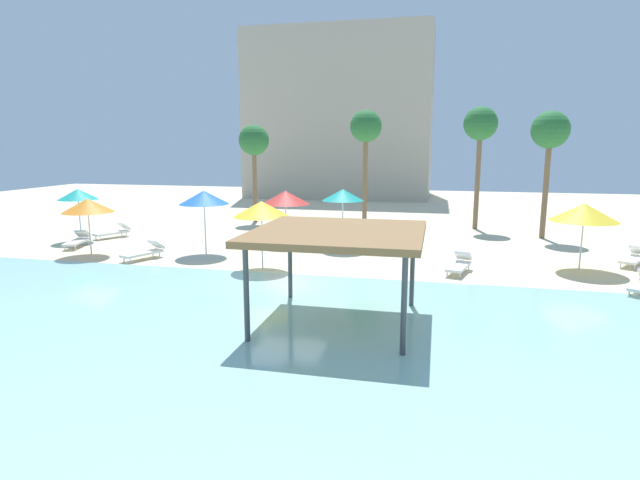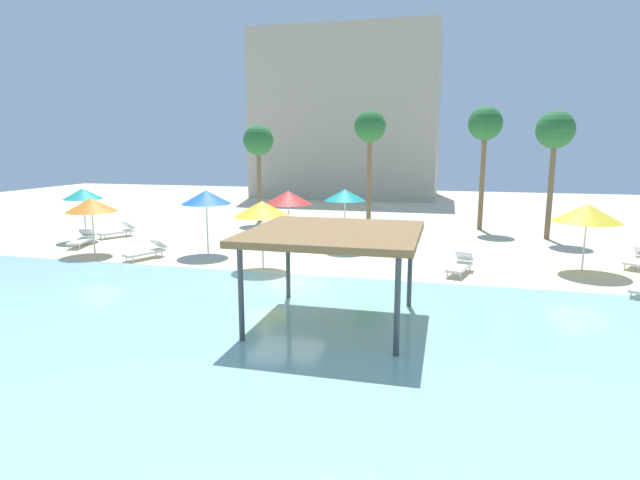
% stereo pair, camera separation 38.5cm
% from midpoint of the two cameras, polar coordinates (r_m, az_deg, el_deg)
% --- Properties ---
extents(ground_plane, '(80.00, 80.00, 0.00)m').
position_cam_midpoint_polar(ground_plane, '(17.99, -4.34, -5.12)').
color(ground_plane, beige).
extents(lagoon_water, '(44.00, 13.50, 0.04)m').
position_cam_midpoint_polar(lagoon_water, '(13.32, -11.17, -10.91)').
color(lagoon_water, '#99D1C6').
rests_on(lagoon_water, ground).
extents(shade_pavilion, '(4.52, 4.52, 2.61)m').
position_cam_midpoint_polar(shade_pavilion, '(13.73, 1.23, 0.51)').
color(shade_pavilion, '#42474C').
rests_on(shade_pavilion, ground).
extents(beach_umbrella_teal_0, '(1.96, 1.96, 2.66)m').
position_cam_midpoint_polar(beach_umbrella_teal_0, '(28.84, -25.70, 4.60)').
color(beach_umbrella_teal_0, silver).
rests_on(beach_umbrella_teal_0, ground).
extents(beach_umbrella_yellow_2, '(2.50, 2.50, 2.63)m').
position_cam_midpoint_polar(beach_umbrella_yellow_2, '(22.11, 26.90, 2.75)').
color(beach_umbrella_yellow_2, silver).
rests_on(beach_umbrella_yellow_2, ground).
extents(beach_umbrella_orange_3, '(2.20, 2.20, 2.52)m').
position_cam_midpoint_polar(beach_umbrella_orange_3, '(24.86, -24.86, 3.50)').
color(beach_umbrella_orange_3, silver).
rests_on(beach_umbrella_orange_3, ground).
extents(beach_umbrella_red_4, '(2.40, 2.40, 2.64)m').
position_cam_midpoint_polar(beach_umbrella_red_4, '(25.30, -4.29, 4.74)').
color(beach_umbrella_red_4, silver).
rests_on(beach_umbrella_red_4, ground).
extents(beach_umbrella_yellow_5, '(2.21, 2.21, 2.70)m').
position_cam_midpoint_polar(beach_umbrella_yellow_5, '(20.12, -7.08, 3.45)').
color(beach_umbrella_yellow_5, silver).
rests_on(beach_umbrella_yellow_5, ground).
extents(beach_umbrella_teal_6, '(1.96, 1.96, 2.81)m').
position_cam_midpoint_polar(beach_umbrella_teal_6, '(24.05, 2.09, 5.03)').
color(beach_umbrella_teal_6, silver).
rests_on(beach_umbrella_teal_6, ground).
extents(beach_umbrella_blue_7, '(2.19, 2.19, 2.87)m').
position_cam_midpoint_polar(beach_umbrella_blue_7, '(23.28, -13.26, 4.63)').
color(beach_umbrella_blue_7, silver).
rests_on(beach_umbrella_blue_7, ground).
extents(lounge_chair_0, '(1.08, 1.99, 0.74)m').
position_cam_midpoint_polar(lounge_chair_0, '(20.39, 14.75, -2.60)').
color(lounge_chair_0, white).
rests_on(lounge_chair_0, ground).
extents(lounge_chair_2, '(1.42, 1.95, 0.74)m').
position_cam_midpoint_polar(lounge_chair_2, '(29.34, -22.29, 0.89)').
color(lounge_chair_2, white).
rests_on(lounge_chair_2, ground).
extents(lounge_chair_3, '(1.06, 1.99, 0.74)m').
position_cam_midpoint_polar(lounge_chair_3, '(27.41, -25.71, 0.01)').
color(lounge_chair_3, white).
rests_on(lounge_chair_3, ground).
extents(lounge_chair_4, '(1.50, 1.93, 0.74)m').
position_cam_midpoint_polar(lounge_chair_4, '(24.40, 31.18, -1.67)').
color(lounge_chair_4, white).
rests_on(lounge_chair_4, ground).
extents(lounge_chair_5, '(1.30, 1.98, 0.74)m').
position_cam_midpoint_polar(lounge_chair_5, '(23.36, -19.32, -1.21)').
color(lounge_chair_5, white).
rests_on(lounge_chair_5, ground).
extents(palm_tree_0, '(1.90, 1.90, 6.09)m').
position_cam_midpoint_polar(palm_tree_0, '(32.81, -7.71, 10.72)').
color(palm_tree_0, brown).
rests_on(palm_tree_0, ground).
extents(palm_tree_1, '(1.90, 1.90, 6.90)m').
position_cam_midpoint_polar(palm_tree_1, '(31.41, 4.77, 12.16)').
color(palm_tree_1, brown).
rests_on(palm_tree_1, ground).
extents(palm_tree_2, '(1.90, 1.90, 6.99)m').
position_cam_midpoint_polar(palm_tree_2, '(30.96, 17.08, 11.93)').
color(palm_tree_2, brown).
rests_on(palm_tree_2, ground).
extents(palm_tree_3, '(1.90, 1.90, 6.55)m').
position_cam_midpoint_polar(palm_tree_3, '(28.96, 23.88, 10.82)').
color(palm_tree_3, brown).
rests_on(palm_tree_3, ground).
extents(hotel_block_0, '(16.81, 9.23, 15.04)m').
position_cam_midpoint_polar(hotel_block_0, '(49.93, 2.15, 13.60)').
color(hotel_block_0, '#B2A893').
rests_on(hotel_block_0, ground).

